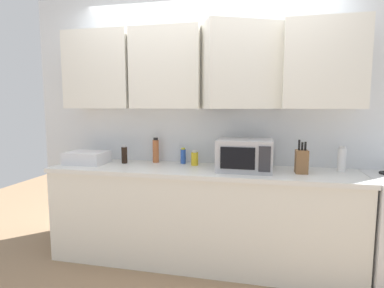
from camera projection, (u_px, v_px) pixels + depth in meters
The scene contains 10 objects.
wall_back_with_cabinets at pixel (205, 95), 3.03m from camera, with size 3.69×0.58×2.60m.
counter_run at pixel (200, 215), 2.94m from camera, with size 2.82×0.63×0.90m.
microwave at pixel (245, 155), 2.78m from camera, with size 0.48×0.37×0.28m.
dish_rack at pixel (87, 158), 3.13m from camera, with size 0.38×0.30×0.12m, color silver.
knife_block at pixel (301, 161), 2.68m from camera, with size 0.10×0.12×0.29m.
bottle_soy_dark at pixel (124, 155), 3.15m from camera, with size 0.06×0.06×0.18m.
bottle_spice_jar at pixel (156, 151), 3.19m from camera, with size 0.06×0.06×0.25m.
bottle_yellow_mustard at pixel (195, 158), 3.04m from camera, with size 0.07×0.07×0.15m.
bottle_white_jar at pixel (342, 159), 2.75m from camera, with size 0.07×0.07×0.22m.
bottle_blue_cleaner at pixel (183, 156), 3.14m from camera, with size 0.05×0.05×0.16m.
Camera 1 is at (0.55, -3.09, 1.48)m, focal length 29.33 mm.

